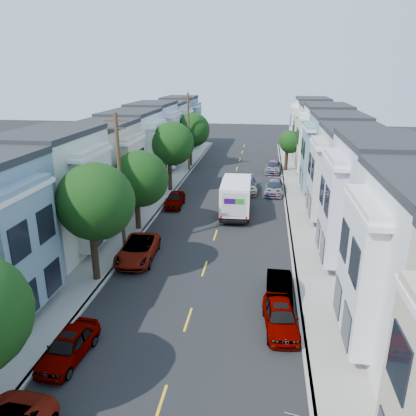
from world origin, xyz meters
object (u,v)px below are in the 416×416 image
Objects in this scene: lead_sedan at (247,185)px; parked_right_d at (273,167)px; tree_c at (139,179)px; parked_right_c at (274,187)px; utility_pole_near at (120,185)px; parked_left_c at (138,250)px; tree_b at (94,202)px; fedex_truck at (236,195)px; utility_pole_far at (189,132)px; tree_d at (172,144)px; parked_right_a at (280,317)px; parked_left_d at (175,200)px; tree_e at (192,130)px; parked_left_b at (69,346)px; parked_right_b at (279,290)px; tree_far_r at (290,142)px.

lead_sedan is 1.09× the size of parked_right_d.
parked_right_c is at bearing 47.93° from tree_c.
utility_pole_near reaches higher than parked_left_c.
tree_c is 1.28× the size of parked_left_c.
fedex_truck is at bearing 61.64° from tree_b.
utility_pole_far is 12.08m from parked_right_d.
tree_d is at bearing -174.02° from parked_right_c.
lead_sedan is at bearing -102.12° from parked_right_d.
fedex_truck is at bearing -41.77° from tree_d.
tree_d reaches higher than lead_sedan.
parked_right_a is at bearing -38.75° from parked_left_c.
parked_left_d is at bearing -75.21° from tree_d.
utility_pole_far is 1.96× the size of lead_sedan.
tree_c is 9.48m from fedex_truck.
parked_right_c is at bearing -39.59° from utility_pole_far.
utility_pole_near is at bearing -90.00° from tree_e.
tree_b is 24.48m from parked_right_c.
tree_c is 17.15m from parked_right_a.
tree_b is at bearing -104.76° from parked_right_d.
tree_e is 1.45× the size of lead_sedan.
utility_pole_near is at bearing -120.72° from parked_right_c.
parked_left_b is 0.94× the size of parked_left_d.
parked_right_b reaches higher than parked_left_b.
parked_right_b is at bearing -86.93° from parked_right_c.
parked_right_a is (3.66, -17.55, -1.12)m from fedex_truck.
parked_right_c reaches higher than parked_left_b.
tree_d is at bearing 109.05° from parked_right_a.
tree_far_r is 41.29m from parked_left_b.
tree_b is 16.25m from fedex_truck.
parked_right_c is (11.20, -9.26, -4.45)m from utility_pole_far.
tree_d reaches higher than parked_right_b.
tree_e is at bearing 121.65° from lead_sedan.
fedex_truck reaches higher than parked_right_d.
tree_d is 1.76× the size of parked_right_a.
parked_left_c is at bearing -75.74° from tree_c.
tree_far_r is (13.20, 32.15, -1.43)m from tree_b.
utility_pole_far reaches higher than parked_right_c.
tree_b is 1.64× the size of parked_right_d.
parked_right_a is at bearing -65.23° from tree_d.
tree_b is 1.03× the size of tree_e.
utility_pole_near is at bearing -130.10° from fedex_truck.
parked_right_b is (9.80, 6.54, 0.02)m from parked_left_b.
lead_sedan is 19.47m from parked_left_c.
parked_right_d is (11.20, 0.80, -4.45)m from utility_pole_far.
parked_left_c is (-6.14, -10.62, -1.09)m from fedex_truck.
parked_right_d reaches higher than parked_right_b.
lead_sedan is at bearing 83.48° from fedex_truck.
fedex_truck is 1.28× the size of parked_left_c.
parked_right_a is (-1.99, -35.72, -3.17)m from tree_far_r.
parked_right_a is at bearing -47.99° from tree_c.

